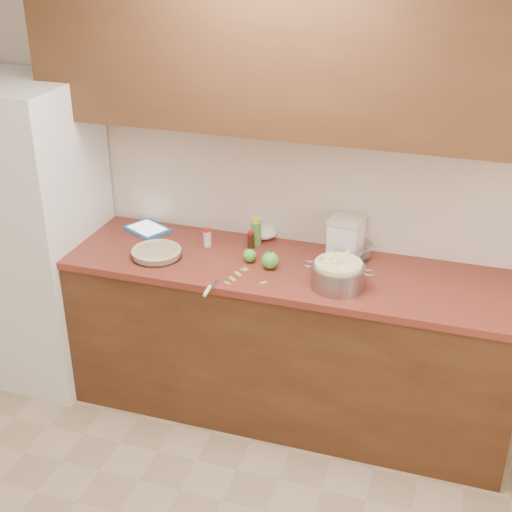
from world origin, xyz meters
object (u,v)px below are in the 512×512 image
(pie, at_px, (156,253))
(colander, at_px, (338,275))
(tablet, at_px, (147,229))
(flour_canister, at_px, (346,237))

(pie, distance_m, colander, 1.00)
(colander, bearing_deg, tablet, 164.88)
(pie, distance_m, flour_canister, 1.02)
(tablet, bearing_deg, pie, -28.62)
(colander, height_order, tablet, colander)
(tablet, bearing_deg, flour_canister, 29.20)
(colander, xyz_separation_m, tablet, (-1.20, 0.32, -0.06))
(colander, height_order, flour_canister, flour_canister)
(pie, xyz_separation_m, tablet, (-0.20, 0.30, -0.01))
(pie, relative_size, colander, 0.77)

